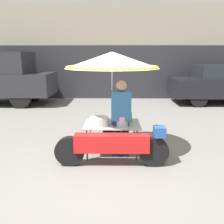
{
  "coord_description": "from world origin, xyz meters",
  "views": [
    {
      "loc": [
        0.18,
        -3.9,
        1.99
      ],
      "look_at": [
        0.11,
        0.88,
        0.89
      ],
      "focal_mm": 40.0,
      "sensor_mm": 36.0,
      "label": 1
    }
  ],
  "objects": [
    {
      "name": "ground_plane",
      "position": [
        0.0,
        0.0,
        0.0
      ],
      "size": [
        36.0,
        36.0,
        0.0
      ],
      "primitive_type": "plane",
      "color": "slate"
    },
    {
      "name": "vendor_person",
      "position": [
        0.29,
        0.8,
        0.84
      ],
      "size": [
        0.38,
        0.22,
        1.52
      ],
      "color": "navy",
      "rests_on": "ground"
    },
    {
      "name": "shopfront_building",
      "position": [
        0.0,
        8.63,
        2.08
      ],
      "size": [
        28.0,
        2.06,
        4.19
      ],
      "color": "gray",
      "rests_on": "ground"
    },
    {
      "name": "vendor_motorcycle_cart",
      "position": [
        0.12,
        0.86,
        1.58
      ],
      "size": [
        2.08,
        1.8,
        2.05
      ],
      "color": "black",
      "rests_on": "ground"
    }
  ]
}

